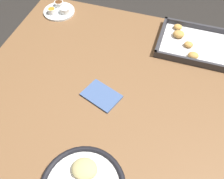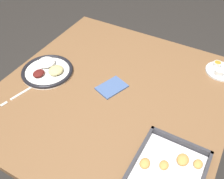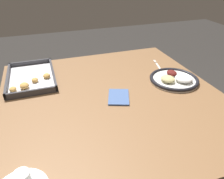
% 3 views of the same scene
% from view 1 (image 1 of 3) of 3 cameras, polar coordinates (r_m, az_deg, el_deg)
% --- Properties ---
extents(ground_plane, '(8.00, 8.00, 0.00)m').
position_cam_1_polar(ground_plane, '(1.72, -0.38, -16.44)').
color(ground_plane, '#282623').
extents(dining_table, '(1.12, 1.08, 0.77)m').
position_cam_1_polar(dining_table, '(1.13, -0.55, -3.98)').
color(dining_table, brown).
rests_on(dining_table, ground_plane).
extents(saucer_plate, '(0.16, 0.16, 0.04)m').
position_cam_1_polar(saucer_plate, '(1.45, -11.40, 16.60)').
color(saucer_plate, silver).
rests_on(saucer_plate, dining_table).
extents(baking_tray, '(0.39, 0.26, 0.04)m').
position_cam_1_polar(baking_tray, '(1.28, 18.48, 9.14)').
color(baking_tray, '#333338').
rests_on(baking_tray, dining_table).
extents(napkin, '(0.17, 0.14, 0.01)m').
position_cam_1_polar(napkin, '(1.03, -2.34, -1.31)').
color(napkin, '#3F598C').
rests_on(napkin, dining_table).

